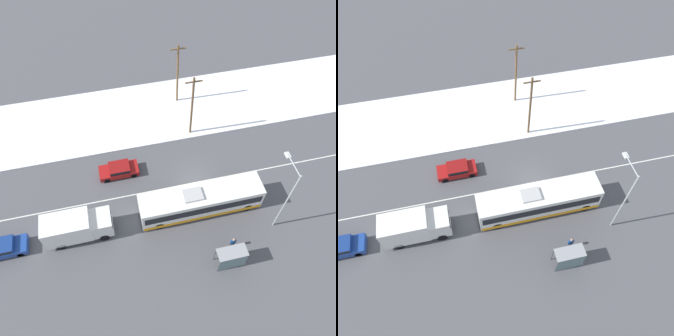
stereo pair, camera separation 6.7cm
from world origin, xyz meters
The scene contains 12 objects.
ground_plane centered at (0.00, 0.00, 0.00)m, with size 120.00×120.00×0.00m, color #4C4C51.
snow_lot centered at (0.00, 11.33, 0.06)m, with size 80.00×10.47×0.12m.
lane_marking_center centered at (0.00, 0.00, 0.00)m, with size 60.00×0.12×0.00m.
city_bus centered at (-0.37, -3.10, 1.53)m, with size 11.84×2.57×3.13m.
box_truck centered at (-12.20, -3.18, 1.68)m, with size 6.17×2.30×3.07m.
sedan_car centered at (-7.50, 2.97, 0.73)m, with size 4.14×1.80×1.32m.
parked_car_near_truck centered at (-18.88, -3.30, 0.78)m, with size 4.05×1.80×1.42m.
pedestrian_at_stop centered at (1.44, -7.56, 0.98)m, with size 0.57×0.25×1.59m.
bus_shelter centered at (0.65, -9.20, 1.67)m, with size 2.58×1.20×2.40m.
streetlamp centered at (6.07, -5.93, 5.21)m, with size 0.36×2.60×8.38m.
utility_pole_roadside centered at (1.40, 6.93, 4.20)m, with size 1.80×0.24×8.03m.
utility_pole_snowlot centered at (1.21, 12.58, 4.21)m, with size 1.80×0.24×8.04m.
Camera 1 is at (-7.00, -17.75, 28.93)m, focal length 35.00 mm.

